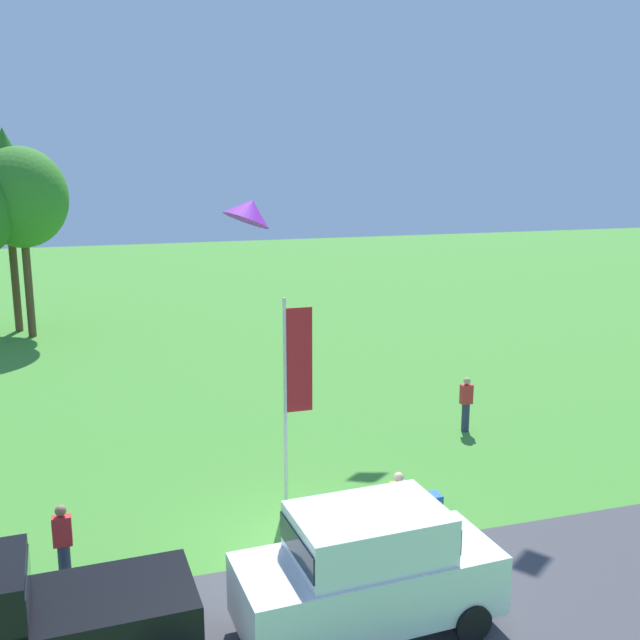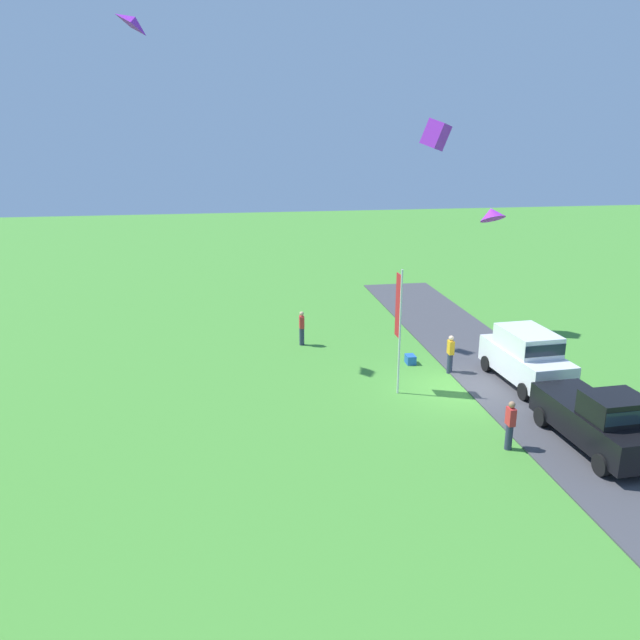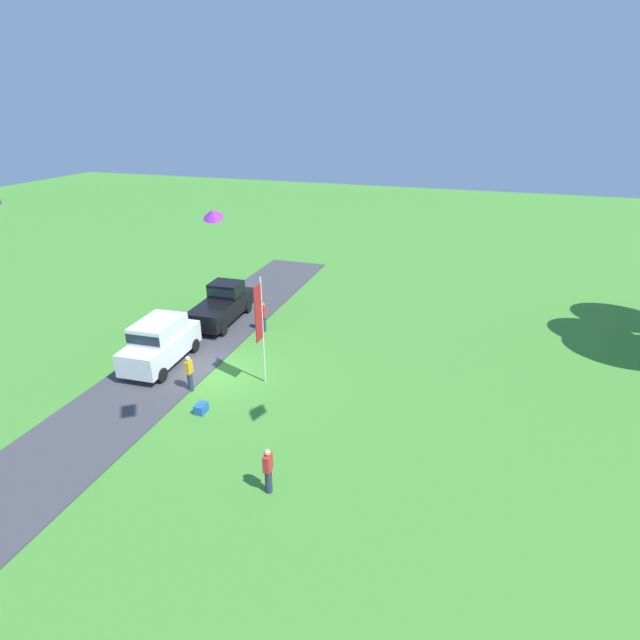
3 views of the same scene
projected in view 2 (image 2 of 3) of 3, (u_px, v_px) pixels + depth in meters
ground_plane at (451, 389)px, 25.47m from camera, size 120.00×120.00×0.00m
pavement_strip at (514, 384)px, 25.88m from camera, size 36.00×4.40×0.06m
car_pickup_mid_row at (600, 420)px, 20.26m from camera, size 5.07×2.21×2.14m
car_suv_by_flagpole at (526, 355)px, 25.61m from camera, size 4.70×2.25×2.28m
person_watching_sky at (302, 328)px, 30.51m from camera, size 0.36×0.24×1.71m
person_on_lawn at (450, 354)px, 26.93m from camera, size 0.36×0.24×1.71m
person_beside_suv at (510, 425)px, 20.40m from camera, size 0.36×0.24×1.71m
flag_banner at (399, 315)px, 24.39m from camera, size 0.71×0.08×5.07m
cooler_box at (410, 359)px, 28.23m from camera, size 0.56×0.40×0.40m
kite_diamond_trailing_tail at (136, 22)px, 25.15m from camera, size 1.04×1.13×0.87m
kite_delta_low_drifter at (492, 214)px, 22.13m from camera, size 1.20×1.14×0.72m
kite_box_over_trees at (436, 135)px, 30.88m from camera, size 1.40×1.63×1.62m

